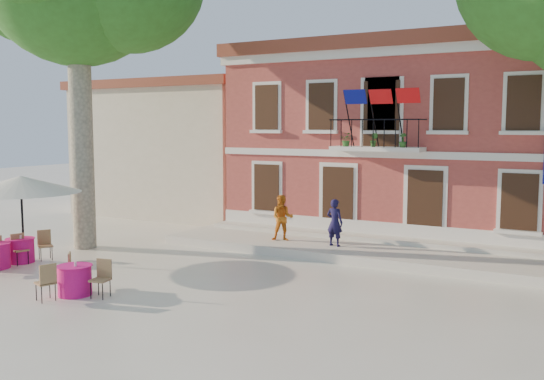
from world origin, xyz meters
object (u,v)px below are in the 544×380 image
Objects in this scene: patio_umbrella at (21,185)px; cafe_table_1 at (75,279)px; cafe_table_2 at (20,249)px; pedestrian_orange at (282,218)px; pedestrian_navy at (335,222)px.

patio_umbrella is 5.24m from cafe_table_1.
patio_umbrella is 1.97× the size of cafe_table_2.
cafe_table_1 is at bearing -22.76° from cafe_table_2.
patio_umbrella is 2.30× the size of pedestrian_orange.
patio_umbrella is at bearing 40.94° from pedestrian_navy.
patio_umbrella reaches higher than cafe_table_2.
pedestrian_orange reaches higher than cafe_table_2.
cafe_table_2 is at bearing -71.92° from patio_umbrella.
patio_umbrella is at bearing -162.38° from pedestrian_orange.
cafe_table_1 is at bearing -24.33° from patio_umbrella.
cafe_table_1 is 0.99× the size of cafe_table_2.
pedestrian_navy is at bearing 35.58° from cafe_table_2.
pedestrian_orange is at bearing 42.16° from patio_umbrella.
pedestrian_orange is 0.87× the size of cafe_table_1.
cafe_table_1 and cafe_table_2 have the same top height.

